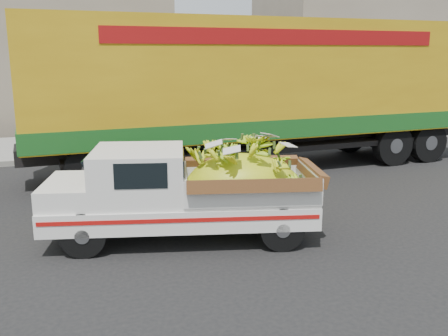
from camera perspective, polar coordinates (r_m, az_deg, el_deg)
name	(u,v)px	position (r m, az deg, el deg)	size (l,w,h in m)	color
ground	(276,222)	(9.13, 5.96, -6.18)	(100.00, 100.00, 0.00)	black
curb	(184,152)	(15.15, -4.56, 1.89)	(60.00, 0.25, 0.15)	gray
sidewalk	(169,140)	(17.16, -6.32, 3.15)	(60.00, 4.00, 0.14)	gray
building_right	(391,53)	(29.33, 18.55, 12.40)	(14.00, 6.00, 6.00)	gray
pickup_truck	(202,190)	(8.14, -2.58, -2.55)	(4.54, 2.56, 1.50)	black
semi_trailer	(262,87)	(13.04, 4.36, 9.17)	(12.03, 3.01, 3.80)	black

